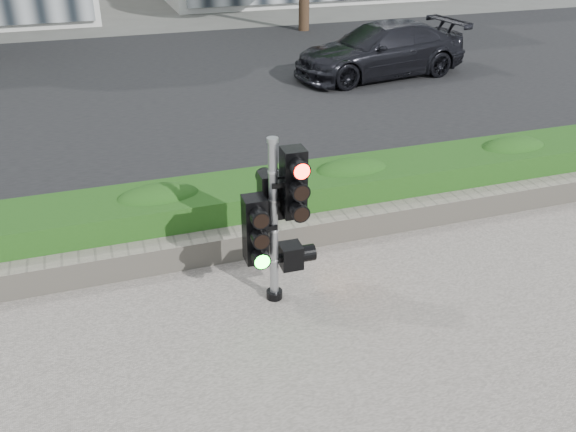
# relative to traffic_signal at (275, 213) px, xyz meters

# --- Properties ---
(ground) EXTENTS (120.00, 120.00, 0.00)m
(ground) POSITION_rel_traffic_signal_xyz_m (0.16, -0.88, -1.10)
(ground) COLOR #51514C
(ground) RESTS_ON ground
(road) EXTENTS (60.00, 13.00, 0.02)m
(road) POSITION_rel_traffic_signal_xyz_m (0.16, 9.12, -1.09)
(road) COLOR black
(road) RESTS_ON ground
(curb) EXTENTS (60.00, 0.25, 0.12)m
(curb) POSITION_rel_traffic_signal_xyz_m (0.16, 2.27, -1.04)
(curb) COLOR gray
(curb) RESTS_ON ground
(stone_wall) EXTENTS (12.00, 0.32, 0.34)m
(stone_wall) POSITION_rel_traffic_signal_xyz_m (0.16, 1.02, -0.90)
(stone_wall) COLOR gray
(stone_wall) RESTS_ON sidewalk
(hedge) EXTENTS (12.00, 1.00, 0.68)m
(hedge) POSITION_rel_traffic_signal_xyz_m (0.16, 1.67, -0.73)
(hedge) COLOR #347022
(hedge) RESTS_ON sidewalk
(traffic_signal) EXTENTS (0.67, 0.49, 1.94)m
(traffic_signal) POSITION_rel_traffic_signal_xyz_m (0.00, 0.00, 0.00)
(traffic_signal) COLOR black
(traffic_signal) RESTS_ON sidewalk
(car_dark) EXTENTS (4.68, 2.37, 1.30)m
(car_dark) POSITION_rel_traffic_signal_xyz_m (5.43, 8.40, -0.43)
(car_dark) COLOR black
(car_dark) RESTS_ON road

